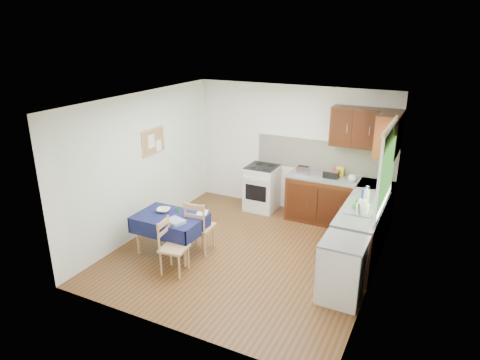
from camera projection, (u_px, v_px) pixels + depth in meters
The scene contains 33 objects.
floor at pixel (245, 253), 7.05m from camera, with size 4.20×4.20×0.00m, color #493113.
ceiling at pixel (246, 101), 6.21m from camera, with size 4.00×4.20×0.02m, color white.
wall_back at pixel (292, 149), 8.40m from camera, with size 4.00×0.02×2.50m, color white.
wall_front at pixel (166, 238), 4.86m from camera, with size 4.00×0.02×2.50m, color white.
wall_left at pixel (143, 165), 7.47m from camera, with size 0.02×4.20×2.50m, color white.
wall_right at pixel (379, 204), 5.79m from camera, with size 0.02×4.20×2.50m, color white.
base_cabinets at pixel (348, 216), 7.40m from camera, with size 1.90×2.30×0.86m.
worktop_back at pixel (340, 180), 7.83m from camera, with size 1.90×0.60×0.04m, color slate.
worktop_right at pixel (363, 208), 6.59m from camera, with size 0.60×1.70×0.04m, color slate.
worktop_corner at pixel (376, 185), 7.56m from camera, with size 0.60×0.60×0.04m, color slate.
splashback at pixel (324, 156), 8.13m from camera, with size 2.70×0.02×0.60m, color white.
upper_cabinets at pixel (372, 130), 7.31m from camera, with size 1.20×0.85×0.70m.
stove at pixel (262, 188), 8.62m from camera, with size 0.60×0.61×0.92m.
window at pixel (388, 162), 6.26m from camera, with size 0.04×1.48×1.26m.
fridge at pixel (342, 270), 5.73m from camera, with size 0.58×0.60×0.89m.
corkboard at pixel (153, 141), 7.59m from camera, with size 0.04×0.62×0.47m.
dining_table at pixel (170, 222), 6.89m from camera, with size 1.10×0.75×0.66m.
chair_far at pixel (199, 225), 6.94m from camera, with size 0.43×0.43×0.92m.
chair_near at pixel (171, 245), 6.37m from camera, with size 0.42×0.42×0.85m.
toaster at pixel (303, 170), 8.02m from camera, with size 0.23×0.14×0.18m.
sandwich_press at pixel (331, 173), 7.87m from camera, with size 0.27×0.23×0.16m.
sauce_bottle at pixel (334, 174), 7.76m from camera, with size 0.05×0.05×0.21m, color red.
yellow_packet at pixel (340, 171), 7.93m from camera, with size 0.13×0.09×0.18m, color yellow.
dish_rack at pixel (359, 211), 6.38m from camera, with size 0.40×0.30×0.19m.
kettle at pixel (364, 208), 6.28m from camera, with size 0.14×0.14×0.24m.
cup at pixel (352, 178), 7.67m from camera, with size 0.14×0.14×0.11m, color white.
soap_bottle_a at pixel (367, 194), 6.74m from camera, with size 0.10×0.10×0.27m, color silver.
soap_bottle_b at pixel (365, 193), 6.88m from camera, with size 0.09×0.09×0.20m, color #1B399E.
soap_bottle_c at pixel (357, 204), 6.46m from camera, with size 0.13×0.13×0.17m, color green.
plate_bowl at pixel (163, 210), 6.99m from camera, with size 0.22×0.22×0.05m, color beige.
book at pixel (197, 213), 6.94m from camera, with size 0.17×0.23×0.02m, color white.
spice_jar at pixel (178, 209), 6.99m from camera, with size 0.05×0.05×0.09m, color #227E2D.
tea_towel at pixel (175, 221), 6.60m from camera, with size 0.28×0.22×0.05m, color navy.
Camera 1 is at (2.69, -5.62, 3.51)m, focal length 32.00 mm.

